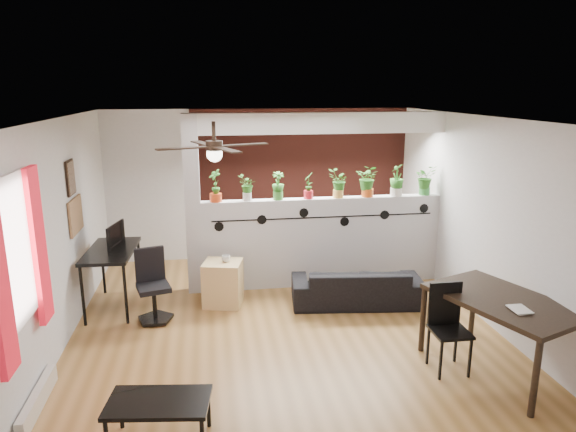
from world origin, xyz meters
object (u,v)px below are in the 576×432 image
(computer_desk, at_px, (111,255))
(folding_chair, at_px, (447,319))
(potted_plant_7, at_px, (425,179))
(office_chair, at_px, (153,290))
(potted_plant_4, at_px, (338,183))
(potted_plant_1, at_px, (247,187))
(coffee_table, at_px, (159,405))
(sofa, at_px, (357,286))
(dining_table, at_px, (503,306))
(potted_plant_5, at_px, (368,180))
(potted_plant_6, at_px, (397,179))
(potted_plant_2, at_px, (278,185))
(cube_shelf, at_px, (223,283))
(cup, at_px, (226,259))
(potted_plant_3, at_px, (308,185))
(ceiling_fan, at_px, (214,149))
(potted_plant_0, at_px, (215,185))

(computer_desk, height_order, folding_chair, folding_chair)
(potted_plant_7, xyz_separation_m, office_chair, (-4.01, -0.91, -1.18))
(potted_plant_4, bearing_deg, folding_chair, -77.90)
(potted_plant_1, relative_size, coffee_table, 0.41)
(sofa, xyz_separation_m, dining_table, (1.00, -1.92, 0.48))
(potted_plant_5, height_order, office_chair, potted_plant_5)
(potted_plant_5, bearing_deg, potted_plant_6, 0.00)
(potted_plant_2, bearing_deg, potted_plant_6, 0.00)
(potted_plant_1, distance_m, cube_shelf, 1.42)
(potted_plant_2, relative_size, potted_plant_6, 0.85)
(potted_plant_5, height_order, cup, potted_plant_5)
(potted_plant_4, relative_size, computer_desk, 0.36)
(potted_plant_6, xyz_separation_m, cube_shelf, (-2.66, -0.55, -1.29))
(potted_plant_7, height_order, sofa, potted_plant_7)
(dining_table, bearing_deg, sofa, 117.51)
(potted_plant_3, bearing_deg, dining_table, -60.54)
(sofa, relative_size, office_chair, 1.83)
(potted_plant_5, bearing_deg, coffee_table, -130.14)
(potted_plant_5, distance_m, potted_plant_7, 0.90)
(potted_plant_3, bearing_deg, cube_shelf, -157.06)
(cube_shelf, distance_m, cup, 0.36)
(potted_plant_3, bearing_deg, potted_plant_4, 0.00)
(potted_plant_6, xyz_separation_m, sofa, (-0.81, -0.81, -1.35))
(potted_plant_2, height_order, cup, potted_plant_2)
(potted_plant_1, height_order, folding_chair, potted_plant_1)
(potted_plant_1, bearing_deg, ceiling_fan, -104.68)
(sofa, relative_size, cube_shelf, 2.75)
(potted_plant_4, xyz_separation_m, office_chair, (-2.66, -0.91, -1.16))
(potted_plant_3, height_order, potted_plant_7, potted_plant_7)
(dining_table, distance_m, folding_chair, 0.58)
(potted_plant_2, distance_m, computer_desk, 2.50)
(cup, relative_size, computer_desk, 0.10)
(potted_plant_1, height_order, cup, potted_plant_1)
(computer_desk, xyz_separation_m, office_chair, (0.57, -0.49, -0.34))
(potted_plant_3, height_order, potted_plant_4, potted_plant_4)
(sofa, bearing_deg, potted_plant_2, -32.13)
(potted_plant_0, bearing_deg, cube_shelf, -84.78)
(ceiling_fan, xyz_separation_m, office_chair, (-0.83, 0.89, -1.90))
(potted_plant_7, xyz_separation_m, cube_shelf, (-3.11, -0.55, -1.28))
(office_chair, height_order, dining_table, office_chair)
(coffee_table, bearing_deg, potted_plant_0, 80.25)
(potted_plant_4, distance_m, folding_chair, 2.83)
(coffee_table, bearing_deg, cup, 76.43)
(coffee_table, bearing_deg, potted_plant_2, 66.23)
(potted_plant_5, relative_size, computer_desk, 0.40)
(potted_plant_5, bearing_deg, cube_shelf, -165.96)
(cup, bearing_deg, potted_plant_1, 57.54)
(potted_plant_6, xyz_separation_m, dining_table, (0.19, -2.73, -0.87))
(potted_plant_3, distance_m, sofa, 1.63)
(potted_plant_6, distance_m, computer_desk, 4.24)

